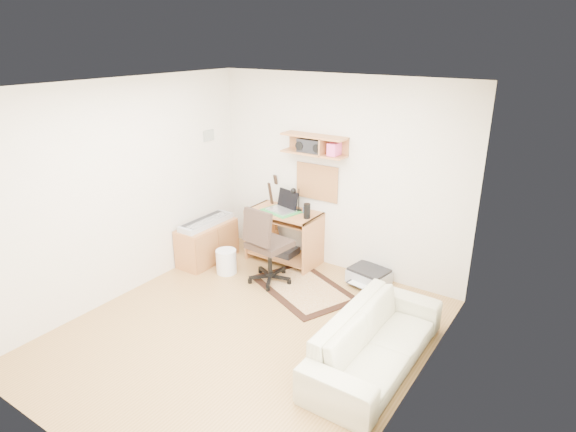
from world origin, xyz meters
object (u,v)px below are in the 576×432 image
Objects in this scene: task_chair at (270,244)px; printer at (369,276)px; desk at (284,236)px; cabinet at (207,243)px; sofa at (376,332)px.

printer is at bearing 38.79° from task_chair.
printer is (1.29, 0.08, -0.29)m from desk.
cabinet is 3.07m from sofa.
task_chair is at bearing 66.32° from sofa.
desk is 1.11× the size of cabinet.
desk is 1.32m from printer.
sofa reaches higher than printer.
sofa is at bearing -17.27° from task_chair.
desk is at bearing 55.12° from sofa.
sofa is at bearing -52.92° from printer.
printer is at bearing 17.13° from cabinet.
task_chair is 2.16× the size of printer.
cabinet reaches higher than printer.
task_chair reaches higher than cabinet.
printer is (2.20, 0.68, -0.19)m from cabinet.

